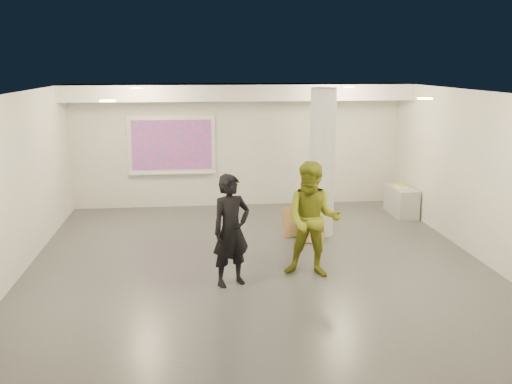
{
  "coord_description": "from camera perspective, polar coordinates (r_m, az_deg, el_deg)",
  "views": [
    {
      "loc": [
        -1.08,
        -9.34,
        3.47
      ],
      "look_at": [
        0.0,
        0.4,
        1.25
      ],
      "focal_mm": 40.0,
      "sensor_mm": 36.0,
      "label": 1
    }
  ],
  "objects": [
    {
      "name": "floor",
      "position": [
        10.02,
        0.25,
        -7.49
      ],
      "size": [
        8.0,
        9.0,
        0.01
      ],
      "primitive_type": "cube",
      "color": "#393B40",
      "rests_on": "ground"
    },
    {
      "name": "ceiling",
      "position": [
        9.42,
        0.27,
        9.9
      ],
      "size": [
        8.0,
        9.0,
        0.01
      ],
      "primitive_type": "cube",
      "color": "white",
      "rests_on": "floor"
    },
    {
      "name": "wall_back",
      "position": [
        14.02,
        -1.85,
        4.68
      ],
      "size": [
        8.0,
        0.01,
        3.0
      ],
      "primitive_type": "cube",
      "color": "silver",
      "rests_on": "floor"
    },
    {
      "name": "wall_front",
      "position": [
        5.34,
        5.86,
        -8.97
      ],
      "size": [
        8.0,
        0.01,
        3.0
      ],
      "primitive_type": "cube",
      "color": "silver",
      "rests_on": "floor"
    },
    {
      "name": "wall_left",
      "position": [
        9.99,
        -23.19,
        0.34
      ],
      "size": [
        0.01,
        9.0,
        3.0
      ],
      "primitive_type": "cube",
      "color": "silver",
      "rests_on": "floor"
    },
    {
      "name": "wall_right",
      "position": [
        10.81,
        21.83,
        1.34
      ],
      "size": [
        0.01,
        9.0,
        3.0
      ],
      "primitive_type": "cube",
      "color": "silver",
      "rests_on": "floor"
    },
    {
      "name": "soffit_band",
      "position": [
        13.35,
        -1.7,
        9.97
      ],
      "size": [
        8.0,
        1.1,
        0.36
      ],
      "primitive_type": "cube",
      "color": "silver",
      "rests_on": "ceiling"
    },
    {
      "name": "downlight_nw",
      "position": [
        11.91,
        -11.9,
        10.13
      ],
      "size": [
        0.22,
        0.22,
        0.02
      ],
      "primitive_type": "cylinder",
      "color": "#F3C97E",
      "rests_on": "ceiling"
    },
    {
      "name": "downlight_ne",
      "position": [
        12.3,
        9.3,
        10.31
      ],
      "size": [
        0.22,
        0.22,
        0.02
      ],
      "primitive_type": "cylinder",
      "color": "#F3C97E",
      "rests_on": "ceiling"
    },
    {
      "name": "downlight_sw",
      "position": [
        7.94,
        -14.61,
        8.82
      ],
      "size": [
        0.22,
        0.22,
        0.02
      ],
      "primitive_type": "cylinder",
      "color": "#F3C97E",
      "rests_on": "ceiling"
    },
    {
      "name": "downlight_se",
      "position": [
        8.51,
        16.55,
        8.94
      ],
      "size": [
        0.22,
        0.22,
        0.02
      ],
      "primitive_type": "cylinder",
      "color": "#F3C97E",
      "rests_on": "ceiling"
    },
    {
      "name": "column",
      "position": [
        11.61,
        6.63,
        2.9
      ],
      "size": [
        0.52,
        0.52,
        3.0
      ],
      "primitive_type": "cylinder",
      "color": "silver",
      "rests_on": "floor"
    },
    {
      "name": "projection_screen",
      "position": [
        13.94,
        -8.42,
        4.61
      ],
      "size": [
        2.1,
        0.13,
        1.42
      ],
      "color": "white",
      "rests_on": "wall_back"
    },
    {
      "name": "credenza",
      "position": [
        13.74,
        14.32,
        -0.87
      ],
      "size": [
        0.47,
        1.12,
        0.65
      ],
      "primitive_type": "cube",
      "rotation": [
        0.0,
        0.0,
        0.0
      ],
      "color": "#9EA0A3",
      "rests_on": "floor"
    },
    {
      "name": "papers_stack",
      "position": [
        13.66,
        14.25,
        0.51
      ],
      "size": [
        0.26,
        0.32,
        0.02
      ],
      "primitive_type": "cube",
      "rotation": [
        0.0,
        0.0,
        0.11
      ],
      "color": "white",
      "rests_on": "credenza"
    },
    {
      "name": "postit_pad",
      "position": [
        13.72,
        14.19,
        0.59
      ],
      "size": [
        0.32,
        0.37,
        0.03
      ],
      "primitive_type": "cube",
      "rotation": [
        0.0,
        0.0,
        0.34
      ],
      "color": "yellow",
      "rests_on": "credenza"
    },
    {
      "name": "cardboard_back",
      "position": [
        11.71,
        3.93,
        -2.9
      ],
      "size": [
        0.61,
        0.41,
        0.63
      ],
      "primitive_type": "cube",
      "rotation": [
        -0.22,
        0.0,
        0.42
      ],
      "color": "olive",
      "rests_on": "floor"
    },
    {
      "name": "cardboard_front",
      "position": [
        11.37,
        5.64,
        -3.75
      ],
      "size": [
        0.49,
        0.27,
        0.5
      ],
      "primitive_type": "cube",
      "rotation": [
        -0.31,
        0.0,
        0.16
      ],
      "color": "olive",
      "rests_on": "floor"
    },
    {
      "name": "woman",
      "position": [
        8.99,
        -2.5,
        -3.86
      ],
      "size": [
        0.78,
        0.67,
        1.8
      ],
      "primitive_type": "imported",
      "rotation": [
        0.0,
        0.0,
        0.45
      ],
      "color": "black",
      "rests_on": "floor"
    },
    {
      "name": "man",
      "position": [
        9.4,
        5.69,
        -2.77
      ],
      "size": [
        1.11,
        0.98,
        1.93
      ],
      "primitive_type": "imported",
      "rotation": [
        0.0,
        0.0,
        -0.3
      ],
      "color": "olive",
      "rests_on": "floor"
    }
  ]
}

